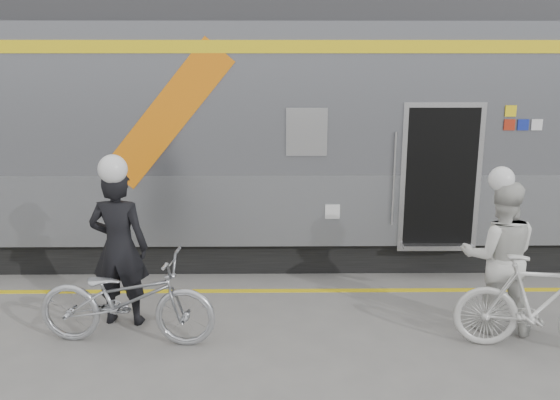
{
  "coord_description": "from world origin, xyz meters",
  "views": [
    {
      "loc": [
        -0.03,
        -5.89,
        3.35
      ],
      "look_at": [
        0.05,
        1.6,
        1.5
      ],
      "focal_mm": 38.0,
      "sensor_mm": 36.0,
      "label": 1
    }
  ],
  "objects_px": {
    "bicycle_left": "(127,299)",
    "woman": "(499,257)",
    "bicycle_right": "(540,304)",
    "man": "(119,248)"
  },
  "relations": [
    {
      "from": "bicycle_left",
      "to": "bicycle_right",
      "type": "distance_m",
      "value": 4.78
    },
    {
      "from": "bicycle_right",
      "to": "bicycle_left",
      "type": "bearing_deg",
      "value": 97.35
    },
    {
      "from": "man",
      "to": "bicycle_left",
      "type": "height_order",
      "value": "man"
    },
    {
      "from": "bicycle_left",
      "to": "woman",
      "type": "xyz_separation_m",
      "value": [
        4.48,
        0.32,
        0.39
      ]
    },
    {
      "from": "man",
      "to": "bicycle_right",
      "type": "height_order",
      "value": "man"
    },
    {
      "from": "bicycle_left",
      "to": "man",
      "type": "bearing_deg",
      "value": 25.37
    },
    {
      "from": "woman",
      "to": "bicycle_right",
      "type": "height_order",
      "value": "woman"
    },
    {
      "from": "bicycle_right",
      "to": "man",
      "type": "bearing_deg",
      "value": 91.21
    },
    {
      "from": "man",
      "to": "woman",
      "type": "relative_size",
      "value": 1.06
    },
    {
      "from": "woman",
      "to": "bicycle_left",
      "type": "bearing_deg",
      "value": 14.19
    }
  ]
}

